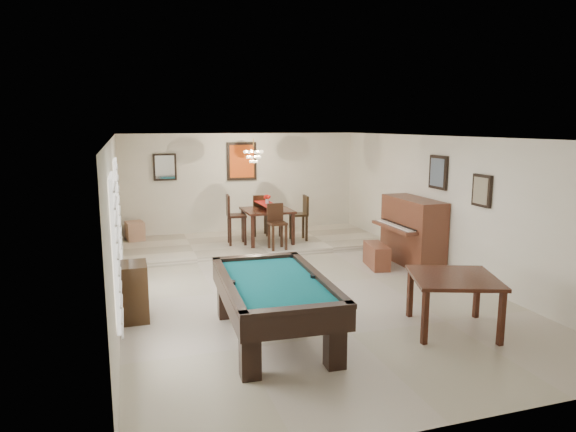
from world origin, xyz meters
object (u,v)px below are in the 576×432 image
flower_vase (267,199)px  dining_chair_west (237,220)px  square_table (453,303)px  apothecary_chest (135,292)px  corner_bench (135,231)px  dining_chair_north (260,215)px  dining_chair_south (277,227)px  dining_table (267,223)px  pool_table (274,310)px  dining_chair_east (298,218)px  chandelier (254,152)px  upright_piano (406,232)px  piano_bench (377,256)px

flower_vase → dining_chair_west: size_ratio=0.20×
square_table → flower_vase: (-1.13, 5.51, 0.74)m
apothecary_chest → corner_bench: (0.11, 4.94, -0.08)m
dining_chair_north → dining_chair_south: bearing=96.5°
square_table → dining_table: size_ratio=1.04×
pool_table → dining_chair_east: dining_chair_east is taller
corner_bench → chandelier: (2.67, -0.95, 1.86)m
apothecary_chest → dining_chair_west: size_ratio=0.74×
pool_table → dining_chair_north: size_ratio=2.37×
upright_piano → dining_chair_south: bearing=145.3°
corner_bench → chandelier: bearing=-19.5°
flower_vase → apothecary_chest: bearing=-128.8°
pool_table → dining_table: bearing=78.3°
dining_table → square_table: bearing=-78.4°
pool_table → dining_chair_west: (0.58, 5.08, 0.28)m
apothecary_chest → piano_bench: bearing=17.4°
flower_vase → chandelier: size_ratio=0.38×
chandelier → dining_chair_west: bearing=-155.9°
piano_bench → flower_vase: 2.96m
dining_chair_south → dining_chair_east: bearing=42.7°
upright_piano → flower_vase: 3.26m
upright_piano → dining_chair_north: size_ratio=1.59×
apothecary_chest → dining_chair_north: dining_chair_north is taller
square_table → apothecary_chest: (-4.17, 1.74, 0.03)m
dining_table → piano_bench: bearing=-55.0°
chandelier → piano_bench: bearing=-53.4°
dining_chair_north → dining_table: bearing=94.8°
dining_chair_south → dining_chair_west: dining_chair_west is taller
upright_piano → flower_vase: upright_piano is taller
flower_vase → dining_table: bearing=0.0°
flower_vase → corner_bench: flower_vase is taller
dining_chair_south → chandelier: 1.87m
upright_piano → dining_chair_east: upright_piano is taller
dining_chair_west → dining_chair_east: bearing=-86.2°
piano_bench → corner_bench: size_ratio=1.73×
upright_piano → pool_table: bearing=-142.2°
pool_table → corner_bench: (-1.62, 6.23, -0.07)m
piano_bench → flower_vase: (-1.62, 2.31, 0.89)m
dining_table → dining_chair_east: 0.76m
pool_table → piano_bench: 4.02m
dining_chair_south → corner_bench: (-2.95, 1.91, -0.28)m
upright_piano → piano_bench: 0.79m
pool_table → dining_table: size_ratio=2.24×
square_table → piano_bench: 3.24m
dining_table → dining_chair_south: bearing=-88.1°
pool_table → dining_chair_north: bearing=79.9°
dining_chair_east → chandelier: (-1.01, 0.24, 1.55)m
dining_chair_west → upright_piano: bearing=-122.5°
dining_chair_north → dining_chair_west: dining_chair_west is taller
piano_bench → chandelier: (-1.88, 2.53, 1.97)m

